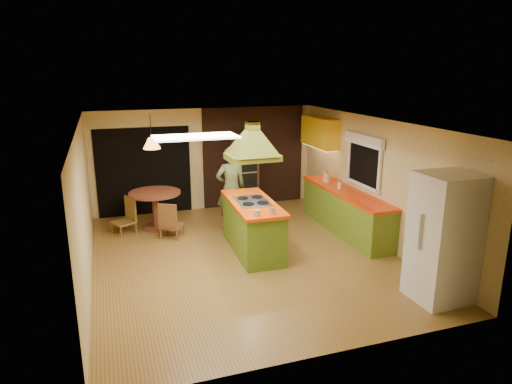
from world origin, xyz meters
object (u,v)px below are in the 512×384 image
object	(u,v)px
dining_table	(155,203)
man	(231,188)
kitchen_island	(253,226)
refrigerator	(444,238)
canister_large	(326,177)
wall_oven	(244,172)

from	to	relation	value
dining_table	man	bearing A→B (deg)	-19.90
kitchen_island	man	size ratio (longest dim) A/B	1.10
dining_table	refrigerator	bearing A→B (deg)	-51.07
refrigerator	canister_large	xyz separation A→B (m)	(0.07, 3.94, 0.04)
man	canister_large	bearing A→B (deg)	174.31
refrigerator	wall_oven	distance (m)	5.63
wall_oven	canister_large	xyz separation A→B (m)	(1.50, -1.50, 0.10)
kitchen_island	man	xyz separation A→B (m)	(-0.05, 1.35, 0.42)
kitchen_island	man	distance (m)	1.41
kitchen_island	refrigerator	bearing A→B (deg)	-49.70
man	wall_oven	world-z (taller)	wall_oven
refrigerator	dining_table	bearing A→B (deg)	128.28
kitchen_island	wall_oven	distance (m)	2.86
refrigerator	wall_oven	world-z (taller)	refrigerator
kitchen_island	dining_table	size ratio (longest dim) A/B	1.82
kitchen_island	dining_table	world-z (taller)	kitchen_island
kitchen_island	dining_table	distance (m)	2.51
kitchen_island	canister_large	size ratio (longest dim) A/B	9.43
refrigerator	wall_oven	bearing A→B (deg)	104.09
wall_oven	dining_table	distance (m)	2.46
man	dining_table	size ratio (longest dim) A/B	1.65
refrigerator	canister_large	world-z (taller)	refrigerator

